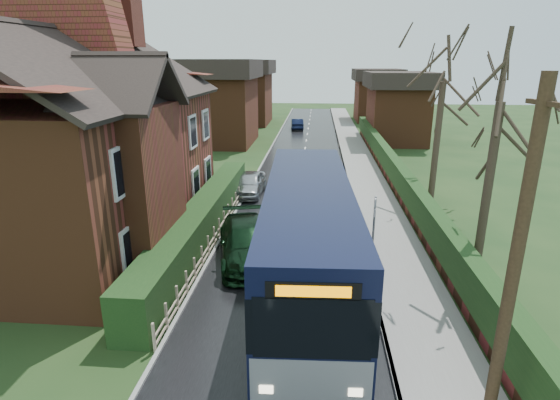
# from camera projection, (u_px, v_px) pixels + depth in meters

# --- Properties ---
(ground) EXTENTS (140.00, 140.00, 0.00)m
(ground) POSITION_uv_depth(u_px,v_px,m) (282.00, 299.00, 14.28)
(ground) COLOR #2E441D
(ground) RESTS_ON ground
(road) EXTENTS (6.00, 100.00, 0.02)m
(road) POSITION_uv_depth(u_px,v_px,m) (296.00, 204.00, 23.77)
(road) COLOR black
(road) RESTS_ON ground
(pavement) EXTENTS (2.50, 100.00, 0.14)m
(pavement) POSITION_uv_depth(u_px,v_px,m) (375.00, 205.00, 23.41)
(pavement) COLOR slate
(pavement) RESTS_ON ground
(kerb_right) EXTENTS (0.12, 100.00, 0.14)m
(kerb_right) POSITION_uv_depth(u_px,v_px,m) (353.00, 205.00, 23.51)
(kerb_right) COLOR gray
(kerb_right) RESTS_ON ground
(kerb_left) EXTENTS (0.12, 100.00, 0.10)m
(kerb_left) POSITION_uv_depth(u_px,v_px,m) (241.00, 202.00, 24.00)
(kerb_left) COLOR gray
(kerb_left) RESTS_ON ground
(front_hedge) EXTENTS (1.20, 16.00, 1.60)m
(front_hedge) POSITION_uv_depth(u_px,v_px,m) (202.00, 220.00, 19.10)
(front_hedge) COLOR black
(front_hedge) RESTS_ON ground
(picket_fence) EXTENTS (0.10, 16.00, 0.90)m
(picket_fence) POSITION_uv_depth(u_px,v_px,m) (219.00, 228.00, 19.14)
(picket_fence) COLOR tan
(picket_fence) RESTS_ON ground
(right_wall_hedge) EXTENTS (0.60, 50.00, 1.80)m
(right_wall_hedge) POSITION_uv_depth(u_px,v_px,m) (406.00, 189.00, 23.00)
(right_wall_hedge) COLOR brown
(right_wall_hedge) RESTS_ON ground
(brick_house) EXTENTS (9.30, 14.60, 10.30)m
(brick_house) POSITION_uv_depth(u_px,v_px,m) (82.00, 138.00, 18.19)
(brick_house) COLOR brown
(brick_house) RESTS_ON ground
(bus) EXTENTS (3.17, 12.05, 3.63)m
(bus) POSITION_uv_depth(u_px,v_px,m) (308.00, 238.00, 14.60)
(bus) COLOR black
(bus) RESTS_ON ground
(car_silver) EXTENTS (1.76, 3.95, 1.32)m
(car_silver) POSITION_uv_depth(u_px,v_px,m) (250.00, 183.00, 25.35)
(car_silver) COLOR #AEAFB3
(car_silver) RESTS_ON ground
(car_green) EXTENTS (3.12, 5.39, 1.47)m
(car_green) POSITION_uv_depth(u_px,v_px,m) (247.00, 242.00, 16.94)
(car_green) COLOR black
(car_green) RESTS_ON ground
(car_distant) EXTENTS (1.64, 3.81, 1.22)m
(car_distant) POSITION_uv_depth(u_px,v_px,m) (297.00, 124.00, 49.71)
(car_distant) COLOR black
(car_distant) RESTS_ON ground
(bus_stop_sign) EXTENTS (0.12, 0.42, 2.77)m
(bus_stop_sign) POSITION_uv_depth(u_px,v_px,m) (374.00, 221.00, 16.06)
(bus_stop_sign) COLOR slate
(bus_stop_sign) RESTS_ON ground
(telegraph_pole) EXTENTS (0.25, 0.94, 7.30)m
(telegraph_pole) POSITION_uv_depth(u_px,v_px,m) (514.00, 269.00, 8.24)
(telegraph_pole) COLOR #312215
(telegraph_pole) RESTS_ON ground
(tree_right_near) EXTENTS (4.12, 4.12, 8.90)m
(tree_right_near) POSITION_uv_depth(u_px,v_px,m) (503.00, 88.00, 13.55)
(tree_right_near) COLOR #31271D
(tree_right_near) RESTS_ON ground
(tree_right_far) EXTENTS (4.76, 4.76, 9.19)m
(tree_right_far) POSITION_uv_depth(u_px,v_px,m) (444.00, 73.00, 22.51)
(tree_right_far) COLOR #392B21
(tree_right_far) RESTS_ON ground
(tree_house_side) EXTENTS (4.14, 4.14, 9.42)m
(tree_house_side) POSITION_uv_depth(u_px,v_px,m) (91.00, 68.00, 28.53)
(tree_house_side) COLOR #32271D
(tree_house_side) RESTS_ON ground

